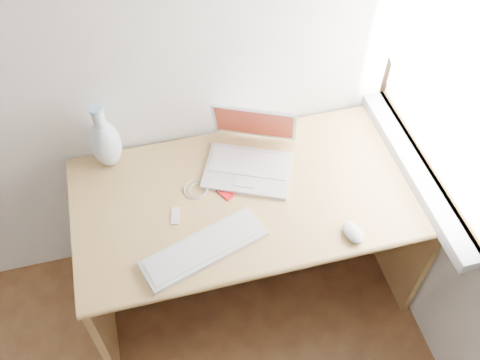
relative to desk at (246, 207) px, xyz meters
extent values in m
cube|color=silver|center=(0.74, -0.15, 0.77)|extent=(0.01, 0.90, 1.00)
cube|color=gray|center=(0.68, -0.15, 0.24)|extent=(0.10, 0.96, 0.06)
cube|color=white|center=(0.66, -0.15, 0.80)|extent=(0.02, 0.84, 0.92)
cube|color=tan|center=(0.00, -0.09, 0.21)|extent=(1.46, 0.73, 0.03)
cube|color=tan|center=(-0.71, -0.09, -0.18)|extent=(0.03, 0.69, 0.74)
cube|color=tan|center=(0.71, -0.09, -0.18)|extent=(0.03, 0.69, 0.74)
cube|color=tan|center=(0.00, 0.26, -0.06)|extent=(1.39, 0.03, 0.50)
cube|color=silver|center=(0.01, 0.02, 0.23)|extent=(0.43, 0.37, 0.02)
cube|color=white|center=(0.01, 0.02, 0.24)|extent=(0.35, 0.26, 0.00)
cube|color=silver|center=(0.01, 0.14, 0.35)|extent=(0.36, 0.23, 0.23)
cube|color=#9B2E10|center=(0.01, 0.14, 0.35)|extent=(0.33, 0.20, 0.20)
cube|color=silver|center=(-0.25, -0.31, 0.23)|extent=(0.50, 0.28, 0.02)
cube|color=white|center=(-0.25, -0.31, 0.25)|extent=(0.46, 0.24, 0.00)
ellipsoid|color=silver|center=(0.32, -0.38, 0.24)|extent=(0.09, 0.12, 0.04)
cube|color=#B90C10|center=(-0.11, -0.06, 0.23)|extent=(0.08, 0.10, 0.01)
cube|color=black|center=(-0.11, -0.06, 0.23)|extent=(0.05, 0.05, 0.00)
torus|color=silver|center=(-0.22, -0.02, 0.23)|extent=(0.12, 0.12, 0.01)
cube|color=silver|center=(-0.32, -0.13, 0.23)|extent=(0.05, 0.09, 0.01)
ellipsoid|color=white|center=(-0.54, 0.21, 0.34)|extent=(0.12, 0.12, 0.24)
cylinder|color=white|center=(-0.54, 0.21, 0.49)|extent=(0.05, 0.05, 0.10)
cylinder|color=#98CBF4|center=(-0.54, 0.21, 0.54)|extent=(0.06, 0.06, 0.01)
camera|label=1|loc=(-0.37, -1.36, 1.95)|focal=40.00mm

